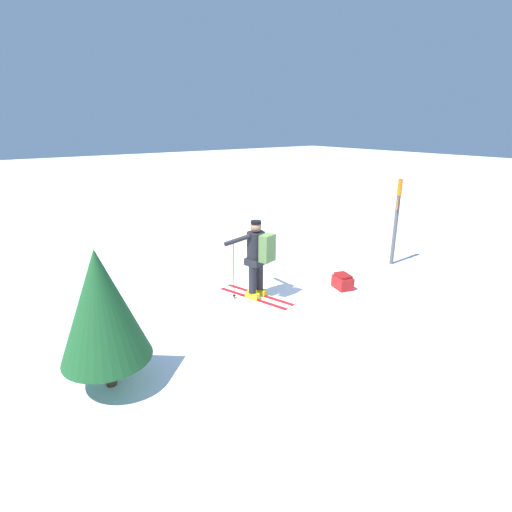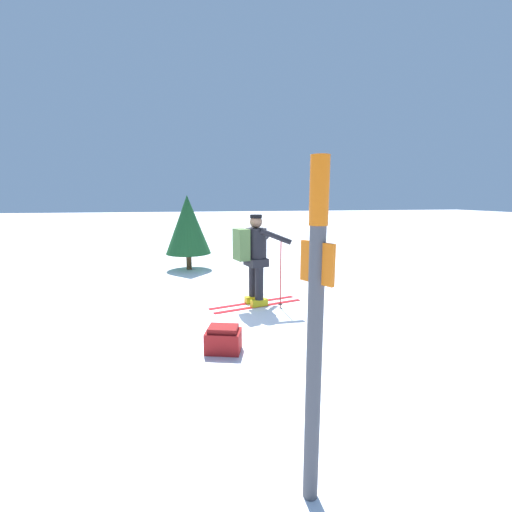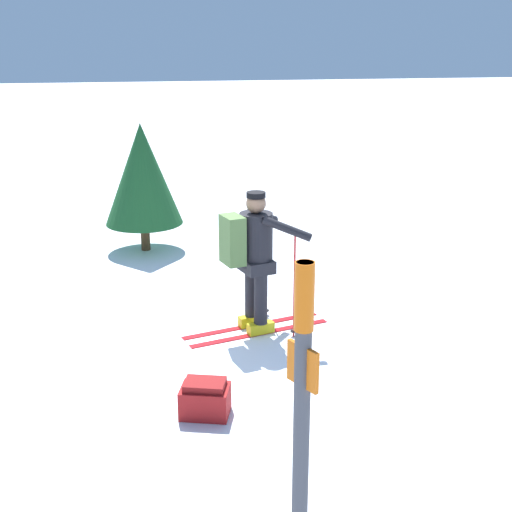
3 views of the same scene
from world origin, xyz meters
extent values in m
plane|color=white|center=(0.00, 0.00, 0.00)|extent=(80.00, 80.00, 0.00)
cube|color=red|center=(0.19, -0.63, 0.01)|extent=(0.54, 1.65, 0.01)
cube|color=yellow|center=(0.19, -0.63, 0.07)|extent=(0.19, 0.32, 0.12)
cylinder|color=black|center=(0.19, -0.63, 0.45)|extent=(0.15, 0.15, 0.65)
cube|color=red|center=(-0.04, -0.70, 0.01)|extent=(0.54, 1.65, 0.01)
cube|color=yellow|center=(-0.04, -0.70, 0.07)|extent=(0.19, 0.32, 0.12)
cylinder|color=black|center=(-0.04, -0.70, 0.45)|extent=(0.15, 0.15, 0.65)
cube|color=black|center=(0.07, -0.66, 0.78)|extent=(0.46, 0.41, 0.14)
cylinder|color=black|center=(0.07, -0.66, 1.07)|extent=(0.37, 0.37, 0.59)
sphere|color=#8C664C|center=(0.07, -0.66, 1.48)|extent=(0.22, 0.22, 0.22)
cylinder|color=black|center=(0.07, -0.66, 1.57)|extent=(0.21, 0.21, 0.06)
cube|color=#4C6B38|center=(0.00, -0.40, 1.10)|extent=(0.35, 0.27, 0.54)
cylinder|color=red|center=(0.48, -0.86, 0.60)|extent=(0.02, 0.02, 1.21)
cylinder|color=black|center=(0.48, -0.86, 0.06)|extent=(0.07, 0.07, 0.01)
cylinder|color=black|center=(0.42, -0.80, 1.24)|extent=(0.45, 0.45, 0.28)
cylinder|color=red|center=(-0.18, -1.05, 0.60)|extent=(0.02, 0.02, 1.21)
cylinder|color=black|center=(-0.18, -1.05, 0.06)|extent=(0.07, 0.07, 0.01)
cylinder|color=black|center=(-0.15, -0.96, 1.24)|extent=(0.21, 0.55, 0.28)
cube|color=maroon|center=(-1.69, 0.10, 0.13)|extent=(0.42, 0.50, 0.27)
cube|color=maroon|center=(-1.69, 0.10, 0.30)|extent=(0.34, 0.41, 0.06)
cylinder|color=#4C4C51|center=(-3.89, -0.23, 1.06)|extent=(0.09, 0.09, 2.13)
cylinder|color=orange|center=(-3.89, -0.23, 1.93)|extent=(0.11, 0.11, 0.38)
cube|color=orange|center=(-3.89, -0.23, 1.53)|extent=(0.22, 0.13, 0.24)
cylinder|color=#4C331E|center=(3.39, 0.48, 0.21)|extent=(0.14, 0.14, 0.43)
cone|color=#194C23|center=(3.39, 0.48, 1.19)|extent=(1.17, 1.17, 1.52)
camera|label=1|loc=(4.57, 5.37, 3.41)|focal=28.00mm
camera|label=2|loc=(-5.69, 0.49, 1.90)|focal=24.00mm
camera|label=3|loc=(-7.28, 0.63, 3.28)|focal=50.00mm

